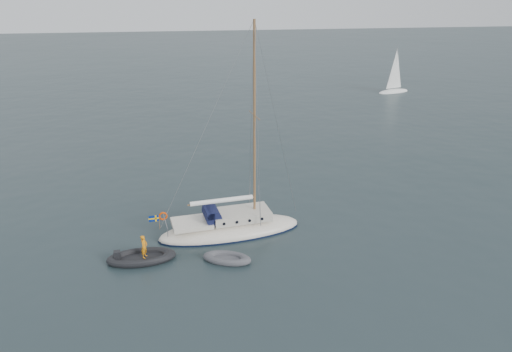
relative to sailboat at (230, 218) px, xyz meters
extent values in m
plane|color=black|center=(3.29, -1.38, -1.11)|extent=(300.00, 300.00, 0.00)
ellipsoid|color=white|center=(0.00, 0.00, -0.95)|extent=(9.81, 3.05, 1.64)
cube|color=beige|center=(0.76, 0.00, 0.17)|extent=(3.93, 2.07, 0.60)
cube|color=white|center=(-2.62, 0.00, 0.00)|extent=(2.62, 2.07, 0.27)
cylinder|color=#111536|center=(-1.26, 0.00, 0.47)|extent=(1.05, 1.80, 1.05)
cube|color=#111536|center=(-1.48, 0.00, 0.69)|extent=(0.49, 1.80, 0.44)
cylinder|color=brown|center=(1.74, 0.00, 6.41)|extent=(0.16, 0.16, 13.09)
cylinder|color=brown|center=(1.74, 0.00, 7.07)|extent=(0.05, 2.40, 0.05)
cylinder|color=brown|center=(-0.55, 0.00, 1.34)|extent=(4.58, 0.11, 0.11)
cylinder|color=white|center=(-0.55, 0.00, 1.39)|extent=(4.26, 0.31, 0.31)
cylinder|color=gray|center=(-4.37, 0.00, 0.47)|extent=(0.04, 2.40, 0.04)
torus|color=#DD3B00|center=(-4.42, 0.65, 0.47)|extent=(0.59, 0.11, 0.59)
cylinder|color=brown|center=(-4.75, 0.00, 0.36)|extent=(0.03, 0.03, 0.98)
cube|color=navy|center=(-5.07, 0.00, 0.69)|extent=(0.65, 0.02, 0.41)
cube|color=yellow|center=(-5.07, 0.00, 0.69)|extent=(0.68, 0.03, 0.10)
cube|color=yellow|center=(-4.95, 0.00, 0.69)|extent=(0.10, 0.03, 0.44)
cylinder|color=black|center=(-0.66, 1.05, 0.17)|extent=(0.20, 0.07, 0.20)
cylinder|color=black|center=(-0.66, -1.05, 0.17)|extent=(0.20, 0.07, 0.20)
cylinder|color=black|center=(0.21, 1.05, 0.17)|extent=(0.20, 0.07, 0.20)
cylinder|color=black|center=(0.21, -1.05, 0.17)|extent=(0.20, 0.07, 0.20)
cylinder|color=black|center=(1.09, 1.05, 0.17)|extent=(0.20, 0.07, 0.20)
cylinder|color=black|center=(1.09, -1.05, 0.17)|extent=(0.20, 0.07, 0.20)
cylinder|color=black|center=(1.96, 1.05, 0.17)|extent=(0.20, 0.07, 0.20)
cylinder|color=black|center=(1.96, -1.05, 0.17)|extent=(0.20, 0.07, 0.20)
cube|color=#4C4C51|center=(-0.60, -3.67, -0.98)|extent=(1.87, 0.77, 0.11)
cube|color=black|center=(-5.83, -2.77, -0.96)|extent=(2.64, 1.10, 0.13)
cube|color=black|center=(-7.26, -2.77, -0.62)|extent=(0.38, 0.38, 0.66)
imported|color=orange|center=(-5.61, -2.77, -0.16)|extent=(0.55, 0.65, 1.50)
ellipsoid|color=white|center=(29.97, 42.10, -1.07)|extent=(5.52, 1.84, 0.92)
cylinder|color=gray|center=(29.97, 42.10, 2.57)|extent=(0.09, 0.09, 6.44)
cone|color=white|center=(29.93, 42.10, 2.57)|extent=(2.94, 2.94, 5.98)
camera|label=1|loc=(-2.97, -30.42, 15.09)|focal=35.00mm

